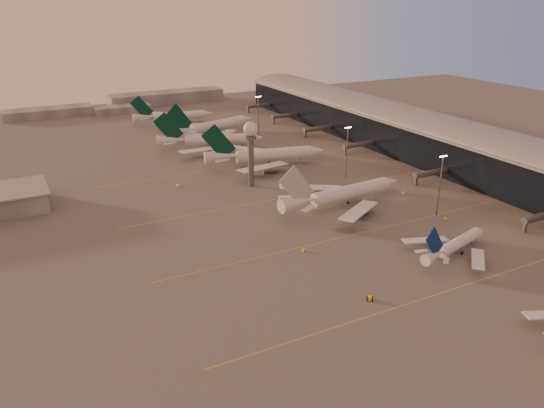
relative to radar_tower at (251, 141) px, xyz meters
name	(u,v)px	position (x,y,z in m)	size (l,w,h in m)	color
ground	(429,323)	(-5.00, -120.00, -20.95)	(700.00, 700.00, 0.00)	#5A5757
taxiway_markings	(384,226)	(25.00, -64.00, -20.94)	(180.00, 185.25, 0.02)	gold
terminal	(439,141)	(102.88, -9.91, -10.43)	(57.00, 362.00, 23.04)	black
radar_tower	(251,141)	(0.00, 0.00, 0.00)	(6.40, 6.40, 31.10)	#55575C
mast_b	(440,182)	(50.00, -65.00, -7.21)	(3.60, 0.56, 25.00)	#55575C
mast_c	(347,149)	(45.00, -10.00, -7.21)	(3.60, 0.56, 25.00)	#55575C
mast_d	(258,114)	(43.00, 80.00, -7.21)	(3.60, 0.56, 25.00)	#55575C
distant_horizon	(134,102)	(-2.38, 205.14, -17.06)	(165.00, 37.50, 9.00)	slate
narrowbody_mid	(455,247)	(30.74, -93.60, -17.96)	(37.04, 29.17, 14.77)	silver
widebody_white	(343,197)	(22.97, -39.56, -17.21)	(61.40, 49.03, 21.59)	silver
greentail_a	(266,158)	(19.94, 24.34, -16.90)	(62.21, 49.68, 22.95)	silver
greentail_b	(211,142)	(6.34, 65.95, -17.08)	(58.23, 46.28, 21.90)	silver
greentail_c	(213,129)	(19.26, 94.97, -16.83)	(62.60, 49.86, 23.33)	silver
greentail_d	(174,118)	(8.18, 138.46, -17.44)	(54.52, 43.76, 19.87)	silver
gsv_tug_mid	(370,298)	(-11.92, -103.42, -20.36)	(4.63, 4.30, 1.14)	yellow
gsv_truck_b	(446,218)	(49.58, -70.81, -19.86)	(5.31, 2.06, 2.14)	yellow
gsv_truck_c	(304,249)	(-12.62, -68.18, -19.95)	(5.16, 3.13, 1.96)	yellow
gsv_catering_b	(404,190)	(53.87, -40.88, -18.73)	(5.86, 3.80, 4.44)	white
gsv_tug_far	(325,196)	(21.43, -28.07, -20.44)	(2.96, 3.92, 0.99)	white
gsv_truck_d	(177,184)	(-30.16, 14.72, -19.96)	(2.40, 5.01, 1.94)	white
gsv_tug_hangar	(289,151)	(42.29, 40.19, -20.49)	(3.18, 1.98, 0.89)	#4F5154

